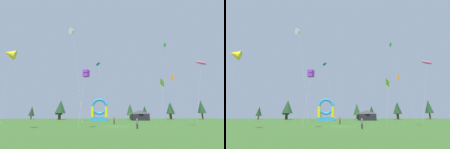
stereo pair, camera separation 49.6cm
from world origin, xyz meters
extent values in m
plane|color=#3D6B28|center=(0.00, 0.00, 0.00)|extent=(120.00, 120.00, 0.00)
cone|color=yellow|center=(-15.88, -8.51, 10.67)|extent=(1.99, 1.92, 1.70)
cylinder|color=silver|center=(-16.16, -7.75, 5.33)|extent=(0.57, 1.53, 10.67)
ellipsoid|color=#0C7F7A|center=(-4.62, 29.15, 21.82)|extent=(2.36, 2.94, 1.35)
cylinder|color=silver|center=(-2.39, 25.46, 10.91)|extent=(4.48, 7.38, 21.83)
pyramid|color=green|center=(10.74, 0.00, 16.80)|extent=(0.28, 0.90, 0.89)
cylinder|color=green|center=(10.80, 0.01, 15.70)|extent=(0.04, 0.04, 2.21)
cylinder|color=silver|center=(12.45, 2.05, 8.40)|extent=(3.31, 4.11, 16.80)
ellipsoid|color=#EA599E|center=(15.74, -3.96, 11.43)|extent=(2.57, 1.48, 1.02)
cylinder|color=silver|center=(14.31, -4.29, 5.72)|extent=(2.89, 0.66, 11.44)
cone|color=white|center=(-11.61, 11.68, 26.13)|extent=(2.91, 2.89, 2.31)
cylinder|color=silver|center=(-9.20, 8.92, 13.07)|extent=(4.83, 5.54, 26.13)
cube|color=purple|center=(-5.13, -6.09, 8.24)|extent=(1.09, 1.09, 0.48)
cube|color=purple|center=(-5.13, -6.09, 8.82)|extent=(1.09, 1.09, 0.48)
cylinder|color=silver|center=(-5.47, -7.04, 4.26)|extent=(0.68, 1.91, 8.53)
pyramid|color=orange|center=(15.44, 8.04, 11.54)|extent=(1.03, 0.59, 1.05)
cylinder|color=orange|center=(15.47, 7.96, 10.75)|extent=(0.04, 0.04, 1.58)
cylinder|color=silver|center=(17.03, 7.36, 5.77)|extent=(3.13, 1.22, 11.55)
pyramid|color=#8CD826|center=(8.83, -2.34, 7.87)|extent=(0.56, 1.30, 1.29)
cylinder|color=#8CD826|center=(8.73, -2.34, 7.11)|extent=(0.04, 0.04, 1.45)
cylinder|color=silver|center=(8.03, -3.09, 3.92)|extent=(1.42, 1.51, 7.84)
cylinder|color=black|center=(2.92, -5.26, 0.37)|extent=(0.15, 0.15, 0.75)
cylinder|color=black|center=(3.05, -5.32, 0.37)|extent=(0.15, 0.15, 0.75)
cylinder|color=#724C8C|center=(2.99, -5.29, 1.04)|extent=(0.36, 0.36, 0.59)
sphere|color=#D8AD84|center=(2.99, -5.29, 1.44)|extent=(0.20, 0.20, 0.20)
cylinder|color=black|center=(0.31, 6.96, 0.38)|extent=(0.14, 0.14, 0.75)
cylinder|color=black|center=(0.17, 6.92, 0.38)|extent=(0.14, 0.14, 0.75)
cylinder|color=#B21E26|center=(0.24, 6.94, 1.05)|extent=(0.33, 0.33, 0.59)
sphere|color=brown|center=(0.24, 6.94, 1.45)|extent=(0.20, 0.20, 0.20)
cube|color=#268CD8|center=(-3.69, 29.73, 0.59)|extent=(6.22, 4.33, 1.18)
cylinder|color=yellow|center=(-6.19, 28.18, 3.09)|extent=(1.21, 1.21, 3.81)
cylinder|color=yellow|center=(-1.18, 28.18, 3.09)|extent=(1.21, 1.21, 3.81)
cylinder|color=yellow|center=(-6.19, 31.29, 3.09)|extent=(1.21, 1.21, 3.81)
cylinder|color=yellow|center=(-1.18, 31.29, 3.09)|extent=(1.21, 1.21, 3.81)
torus|color=#268CD8|center=(-3.69, 28.18, 4.99)|extent=(5.98, 0.97, 5.98)
cube|color=black|center=(11.61, 29.22, 1.18)|extent=(6.31, 3.40, 2.35)
pyramid|color=#3F3F47|center=(11.61, 29.22, 3.03)|extent=(6.31, 3.40, 1.35)
cylinder|color=#4C331E|center=(-35.14, 44.88, 0.75)|extent=(0.46, 0.46, 1.50)
cone|color=#193819|center=(-35.14, 44.88, 3.66)|extent=(2.53, 2.53, 4.32)
cylinder|color=#4C331E|center=(-21.65, 40.85, 1.06)|extent=(0.57, 0.57, 2.13)
cone|color=#193819|center=(-21.65, 40.85, 4.71)|extent=(3.15, 3.15, 5.17)
cylinder|color=#4C331E|center=(-21.19, 41.04, 1.33)|extent=(0.83, 0.83, 2.67)
cone|color=#1E4221|center=(-21.19, 41.04, 5.50)|extent=(4.63, 4.63, 5.67)
cylinder|color=#4C331E|center=(10.34, 43.89, 0.96)|extent=(0.59, 0.59, 1.92)
cone|color=#234C1E|center=(10.34, 43.89, 4.55)|extent=(3.26, 3.26, 5.26)
cylinder|color=#4C331E|center=(17.76, 45.60, 0.82)|extent=(0.54, 0.54, 1.64)
cone|color=#193819|center=(17.76, 45.60, 3.93)|extent=(2.99, 2.99, 4.57)
cylinder|color=#4C331E|center=(28.26, 41.22, 1.26)|extent=(0.55, 0.55, 2.53)
cone|color=#1E4221|center=(28.26, 41.22, 4.72)|extent=(3.08, 3.08, 4.39)
cylinder|color=#4C331E|center=(29.55, 43.01, 1.19)|extent=(0.64, 0.64, 2.38)
cone|color=#193819|center=(29.55, 43.01, 5.13)|extent=(3.57, 3.57, 5.49)
cylinder|color=#4C331E|center=(43.86, 41.69, 1.38)|extent=(0.65, 0.65, 2.75)
cone|color=#1E4221|center=(43.86, 41.69, 5.76)|extent=(3.61, 3.61, 6.02)
camera|label=1|loc=(-2.34, -30.20, 2.16)|focal=24.82mm
camera|label=2|loc=(-1.84, -30.23, 2.16)|focal=24.82mm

